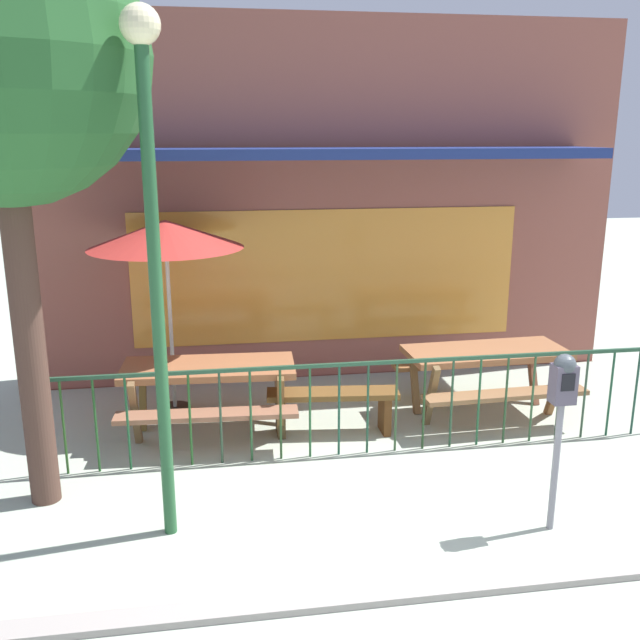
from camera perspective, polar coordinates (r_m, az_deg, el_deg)
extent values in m
plane|color=#A5B19D|center=(5.68, 8.33, -18.80)|extent=(40.00, 40.00, 0.00)
cube|color=brown|center=(9.69, 0.36, -3.97)|extent=(7.61, 0.54, 0.01)
cube|color=#955144|center=(9.20, 0.38, 9.43)|extent=(7.61, 0.50, 4.51)
cube|color=orange|center=(9.08, 0.64, 3.58)|extent=(4.95, 0.02, 1.70)
cube|color=navy|center=(8.46, 1.21, 13.29)|extent=(6.47, 0.93, 0.12)
cube|color=#224630|center=(6.94, 3.94, -3.50)|extent=(6.39, 0.04, 0.04)
cylinder|color=#1F4930|center=(7.14, -22.27, -8.15)|extent=(0.02, 0.02, 0.95)
cylinder|color=#26501F|center=(7.08, -19.97, -8.13)|extent=(0.02, 0.02, 0.95)
cylinder|color=#1F4D21|center=(7.03, -17.62, -8.09)|extent=(0.02, 0.02, 0.95)
cylinder|color=#1B4D2A|center=(6.99, -15.25, -8.04)|extent=(0.02, 0.02, 0.95)
cylinder|color=#233F2C|center=(6.96, -12.85, -7.97)|extent=(0.02, 0.02, 0.95)
cylinder|color=#1F4E1F|center=(6.95, -10.44, -7.89)|extent=(0.02, 0.02, 0.95)
cylinder|color=#273F2C|center=(6.94, -8.02, -7.80)|extent=(0.02, 0.02, 0.95)
cylinder|color=#224C2A|center=(6.95, -5.60, -7.69)|extent=(0.02, 0.02, 0.95)
cylinder|color=#264521|center=(6.97, -3.20, -7.57)|extent=(0.02, 0.02, 0.95)
cylinder|color=#224E2B|center=(7.00, -0.81, -7.43)|extent=(0.02, 0.02, 0.95)
cylinder|color=#1A4432|center=(7.05, 1.55, -7.29)|extent=(0.02, 0.02, 0.95)
cylinder|color=#1D422E|center=(7.10, 3.87, -7.14)|extent=(0.02, 0.02, 0.95)
cylinder|color=#2C4829|center=(7.17, 6.15, -6.97)|extent=(0.02, 0.02, 0.95)
cylinder|color=#213D1F|center=(7.25, 8.38, -6.80)|extent=(0.02, 0.02, 0.95)
cylinder|color=#23442C|center=(7.34, 10.56, -6.63)|extent=(0.02, 0.02, 0.95)
cylinder|color=#1F502F|center=(7.44, 12.69, -6.45)|extent=(0.02, 0.02, 0.95)
cylinder|color=#234326|center=(7.55, 14.75, -6.26)|extent=(0.02, 0.02, 0.95)
cylinder|color=#2D4F2F|center=(7.66, 16.75, -6.08)|extent=(0.02, 0.02, 0.95)
cylinder|color=#1E4025|center=(7.79, 18.69, -5.89)|extent=(0.02, 0.02, 0.95)
cylinder|color=#2B4230|center=(7.93, 20.56, -5.70)|extent=(0.02, 0.02, 0.95)
cylinder|color=#1A462F|center=(8.07, 22.37, -5.51)|extent=(0.02, 0.02, 0.95)
cylinder|color=#1C4032|center=(8.22, 24.10, -5.33)|extent=(0.02, 0.02, 0.95)
cube|color=#945936|center=(7.53, -8.99, -3.85)|extent=(1.84, 0.86, 0.07)
cube|color=brown|center=(7.12, -9.10, -7.56)|extent=(1.81, 0.36, 0.05)
cube|color=#935A3E|center=(8.14, -8.72, -4.61)|extent=(1.81, 0.36, 0.05)
cube|color=brown|center=(7.47, -14.68, -7.34)|extent=(0.09, 0.35, 0.78)
cube|color=brown|center=(7.99, -14.10, -5.83)|extent=(0.09, 0.35, 0.78)
cube|color=brown|center=(7.39, -3.20, -7.11)|extent=(0.09, 0.35, 0.78)
cube|color=brown|center=(7.91, -3.41, -5.59)|extent=(0.09, 0.35, 0.78)
cube|color=#955C39|center=(8.17, 13.25, -2.56)|extent=(1.83, 0.83, 0.07)
cube|color=brown|center=(7.80, 14.77, -5.84)|extent=(1.81, 0.33, 0.05)
cube|color=#925D34|center=(8.74, 11.66, -3.38)|extent=(1.81, 0.33, 0.05)
cube|color=brown|center=(7.77, 8.94, -6.13)|extent=(0.08, 0.35, 0.78)
cube|color=brown|center=(8.27, 7.62, -4.78)|extent=(0.08, 0.35, 0.78)
cube|color=brown|center=(8.38, 18.51, -5.18)|extent=(0.08, 0.35, 0.78)
cube|color=brown|center=(8.84, 16.74, -3.98)|extent=(0.08, 0.35, 0.78)
cylinder|color=black|center=(8.46, -11.59, -6.98)|extent=(0.36, 0.36, 0.05)
cylinder|color=#B8B8AD|center=(8.13, -11.97, -0.04)|extent=(0.04, 0.04, 2.17)
cone|color=#B9302A|center=(7.94, -12.36, 6.80)|extent=(1.70, 1.70, 0.31)
cube|color=brown|center=(7.54, 1.05, -5.96)|extent=(1.43, 0.46, 0.06)
cube|color=#483820|center=(7.61, -3.21, -7.62)|extent=(0.08, 0.29, 0.45)
cube|color=#583316|center=(7.68, 5.24, -7.42)|extent=(0.08, 0.29, 0.45)
cylinder|color=gray|center=(6.07, 18.45, -11.17)|extent=(0.06, 0.06, 1.10)
cube|color=#514859|center=(5.80, 19.02, -4.89)|extent=(0.18, 0.14, 0.31)
sphere|color=#3E454B|center=(5.75, 19.15, -3.43)|extent=(0.17, 0.17, 0.17)
cube|color=black|center=(5.73, 19.39, -4.78)|extent=(0.11, 0.01, 0.14)
cylinder|color=#4D342A|center=(6.32, -22.46, -0.92)|extent=(0.25, 0.25, 3.07)
cylinder|color=#23542E|center=(5.40, -12.97, 0.82)|extent=(0.10, 0.10, 3.72)
sphere|color=beige|center=(5.29, -14.31, 22.10)|extent=(0.28, 0.28, 0.28)
cube|color=gray|center=(5.40, 9.52, -20.83)|extent=(10.65, 0.20, 0.11)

